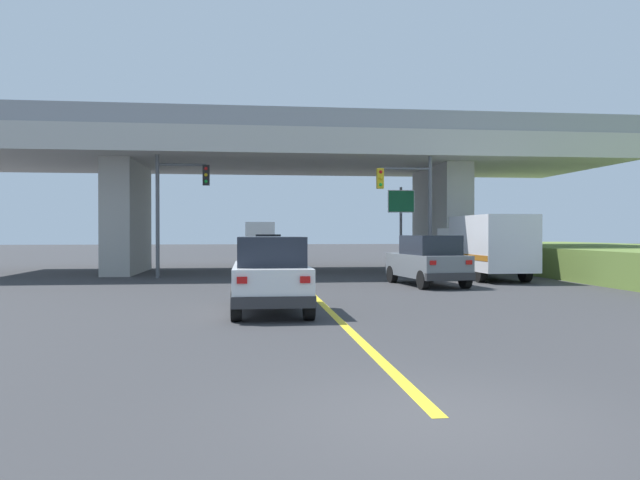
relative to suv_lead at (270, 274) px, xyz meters
name	(u,v)px	position (x,y,z in m)	size (l,w,h in m)	color
ground	(289,271)	(1.60, 17.02, -1.02)	(160.00, 160.00, 0.00)	#353538
overpass_bridge	(289,166)	(1.60, 17.02, 4.75)	(34.67, 10.99, 7.92)	#B7B5AD
lane_divider_stripe	(320,301)	(1.60, 2.31, -1.01)	(0.20, 24.06, 0.01)	yellow
suv_lead	(270,274)	(0.00, 0.00, 0.00)	(2.01, 4.79, 2.02)	silver
suv_crossing	(428,260)	(6.56, 7.38, 0.00)	(2.48, 4.63, 2.02)	slate
box_truck	(485,245)	(10.26, 10.64, 0.53)	(2.33, 6.95, 2.89)	silver
sedan_oncoming	(268,249)	(0.70, 25.08, 0.00)	(1.91, 4.44, 2.02)	#2D4C33
traffic_signal_nearside	(413,199)	(7.20, 11.89, 2.71)	(2.69, 0.36, 6.03)	#56595E
traffic_signal_farside	(174,197)	(-4.07, 12.89, 2.79)	(2.50, 0.36, 6.13)	#56595E
highway_sign	(401,211)	(7.44, 15.19, 2.29)	(1.44, 0.17, 4.54)	#56595E
semi_truck_distant	(259,239)	(0.31, 35.43, 0.57)	(2.33, 7.51, 2.98)	navy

